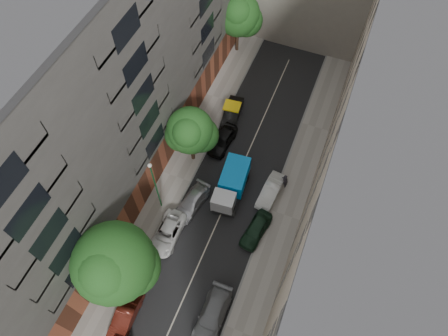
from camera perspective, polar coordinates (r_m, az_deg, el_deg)
The scene contains 20 objects.
ground at distance 38.13m, azimuth 0.71°, elevation -4.01°, with size 120.00×120.00×0.00m, color #4C4C49.
road_surface at distance 38.12m, azimuth 0.71°, elevation -4.00°, with size 8.00×44.00×0.02m, color black.
sidewalk_left at distance 39.33m, azimuth -6.78°, elevation -1.30°, with size 3.00×44.00×0.15m, color gray.
sidewalk_right at distance 37.57m, azimuth 8.60°, elevation -6.66°, with size 3.00×44.00×0.15m, color gray.
building_left at distance 33.69m, azimuth -17.10°, elevation 10.37°, with size 8.00×44.00×20.00m, color #454341.
building_right at distance 29.41m, azimuth 21.32°, elevation -1.68°, with size 8.00×44.00×20.00m, color #B7A38E.
tarp_truck at distance 37.16m, azimuth 1.08°, elevation -2.29°, with size 2.62×5.64×2.52m.
car_left_1 at distance 34.61m, azimuth -13.93°, elevation -19.84°, with size 1.45×4.15×1.37m, color #4A160E.
car_left_2 at distance 36.17m, azimuth -8.09°, elevation -9.18°, with size 2.14×4.63×1.29m, color silver.
car_left_3 at distance 37.23m, azimuth -4.62°, elevation -4.88°, with size 1.78×4.39×1.27m, color #B9B9BE.
car_left_4 at distance 40.70m, azimuth -0.18°, elevation 4.04°, with size 1.73×4.31×1.47m, color black.
car_left_5 at distance 42.84m, azimuth 1.15°, elevation 7.83°, with size 1.56×4.46×1.47m, color black.
car_right_1 at distance 33.70m, azimuth -1.69°, elevation -20.30°, with size 2.01×4.95×1.44m, color slate.
car_right_2 at distance 36.01m, azimuth 4.59°, elevation -8.76°, with size 1.63×4.05×1.38m, color black.
car_right_3 at distance 37.85m, azimuth 6.70°, elevation -3.29°, with size 1.46×4.19×1.38m, color silver.
tree_near at distance 30.41m, azimuth -15.34°, elevation -13.24°, with size 6.19×6.05×8.83m.
tree_mid at distance 36.58m, azimuth -4.79°, elevation 5.08°, with size 4.80×4.44×6.80m.
tree_far at distance 47.37m, azimuth 2.08°, elevation 20.87°, with size 5.20×4.91×7.50m.
lamp_post at distance 34.18m, azimuth -9.88°, elevation -2.00°, with size 0.36×0.36×7.17m.
pedestrian at distance 38.09m, azimuth 8.64°, elevation -1.84°, with size 0.69×0.45×1.89m, color black.
Camera 1 is at (6.15, -16.67, 33.73)m, focal length 32.00 mm.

